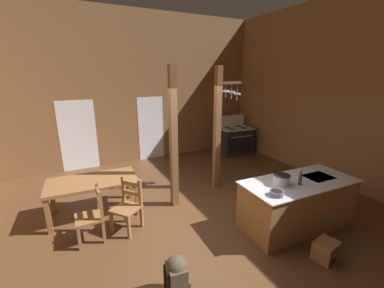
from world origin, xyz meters
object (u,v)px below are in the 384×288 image
(stove_range, at_px, (235,140))
(step_stool, at_px, (326,249))
(dining_table, at_px, (93,184))
(ladderback_chair_by_post, at_px, (128,206))
(stockpot_on_counter, at_px, (282,180))
(kitchen_island, at_px, (297,203))
(backpack, at_px, (177,276))
(bottle_tall_on_counter, at_px, (300,179))
(mixing_bowl_on_counter, at_px, (277,193))
(ladderback_chair_near_window, at_px, (92,216))

(stove_range, xyz_separation_m, step_stool, (-1.94, -4.99, -0.30))
(stove_range, height_order, dining_table, stove_range)
(ladderback_chair_by_post, xyz_separation_m, stockpot_on_counter, (2.43, -1.27, 0.54))
(stove_range, relative_size, ladderback_chair_by_post, 1.39)
(kitchen_island, distance_m, step_stool, 0.97)
(backpack, bearing_deg, bottle_tall_on_counter, 7.49)
(kitchen_island, bearing_deg, mixing_bowl_on_counter, -164.78)
(stockpot_on_counter, height_order, mixing_bowl_on_counter, stockpot_on_counter)
(stove_range, distance_m, dining_table, 5.33)
(step_stool, bearing_deg, dining_table, 135.05)
(kitchen_island, relative_size, ladderback_chair_by_post, 2.31)
(kitchen_island, xyz_separation_m, bottle_tall_on_counter, (-0.14, -0.11, 0.56))
(dining_table, height_order, ladderback_chair_near_window, ladderback_chair_near_window)
(dining_table, xyz_separation_m, mixing_bowl_on_counter, (2.54, -2.35, 0.28))
(kitchen_island, bearing_deg, dining_table, 147.43)
(dining_table, height_order, mixing_bowl_on_counter, mixing_bowl_on_counter)
(step_stool, distance_m, ladderback_chair_by_post, 3.34)
(stove_range, distance_m, mixing_bowl_on_counter, 4.98)
(dining_table, xyz_separation_m, backpack, (0.69, -2.57, -0.34))
(stove_range, distance_m, step_stool, 5.36)
(ladderback_chair_near_window, relative_size, backpack, 1.59)
(ladderback_chair_by_post, bearing_deg, dining_table, 120.88)
(dining_table, distance_m, bottle_tall_on_counter, 3.93)
(ladderback_chair_by_post, bearing_deg, mixing_bowl_on_counter, -36.80)
(stove_range, distance_m, ladderback_chair_near_window, 5.81)
(ladderback_chair_near_window, xyz_separation_m, mixing_bowl_on_counter, (2.66, -1.49, 0.48))
(kitchen_island, height_order, ladderback_chair_near_window, ladderback_chair_near_window)
(step_stool, xyz_separation_m, stockpot_on_counter, (-0.09, 0.91, 0.81))
(dining_table, bearing_deg, kitchen_island, -32.57)
(stove_range, distance_m, bottle_tall_on_counter, 4.60)
(stove_range, relative_size, step_stool, 3.28)
(step_stool, xyz_separation_m, ladderback_chair_near_window, (-3.13, 2.14, 0.27))
(ladderback_chair_near_window, bearing_deg, bottle_tall_on_counter, -22.57)
(ladderback_chair_near_window, bearing_deg, dining_table, 82.11)
(mixing_bowl_on_counter, bearing_deg, ladderback_chair_by_post, 143.20)
(step_stool, relative_size, dining_table, 0.23)
(stockpot_on_counter, bearing_deg, stove_range, 63.55)
(dining_table, bearing_deg, mixing_bowl_on_counter, -42.82)
(stove_range, xyz_separation_m, bottle_tall_on_counter, (-1.74, -4.23, 0.52))
(ladderback_chair_by_post, xyz_separation_m, backpack, (0.20, -1.75, -0.14))
(stove_range, xyz_separation_m, ladderback_chair_by_post, (-4.45, -2.81, -0.03))
(stove_range, bearing_deg, ladderback_chair_near_window, -150.65)
(ladderback_chair_by_post, relative_size, backpack, 1.59)
(mixing_bowl_on_counter, bearing_deg, kitchen_island, 15.22)
(ladderback_chair_by_post, bearing_deg, stockpot_on_counter, -27.57)
(stove_range, xyz_separation_m, stockpot_on_counter, (-2.03, -4.07, 0.50))
(dining_table, height_order, ladderback_chair_by_post, ladderback_chair_by_post)
(kitchen_island, relative_size, ladderback_chair_near_window, 2.31)
(step_stool, bearing_deg, ladderback_chair_near_window, 145.63)
(ladderback_chair_near_window, relative_size, ladderback_chair_by_post, 1.00)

